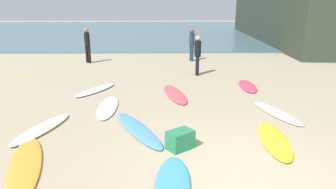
# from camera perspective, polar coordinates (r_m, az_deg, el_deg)

# --- Properties ---
(ground_plane) EXTENTS (120.00, 120.00, 0.00)m
(ground_plane) POSITION_cam_1_polar(r_m,az_deg,el_deg) (5.56, 14.36, -15.14)
(ground_plane) COLOR tan
(ocean_water) EXTENTS (120.00, 40.00, 0.08)m
(ocean_water) POSITION_cam_1_polar(r_m,az_deg,el_deg) (38.95, 1.42, 12.48)
(ocean_water) COLOR slate
(ocean_water) RESTS_ON ground_plane
(surfboard_0) EXTENTS (1.04, 2.40, 0.08)m
(surfboard_0) POSITION_cam_1_polar(r_m,az_deg,el_deg) (9.97, 1.34, 0.10)
(surfboard_0) COLOR #E0555C
(surfboard_0) RESTS_ON ground_plane
(surfboard_1) EXTENTS (1.60, 2.45, 0.08)m
(surfboard_1) POSITION_cam_1_polar(r_m,az_deg,el_deg) (7.20, -5.88, -6.68)
(surfboard_1) COLOR #559DD8
(surfboard_1) RESTS_ON ground_plane
(surfboard_2) EXTENTS (1.06, 2.14, 0.09)m
(surfboard_2) POSITION_cam_1_polar(r_m,az_deg,el_deg) (7.81, -23.23, -6.06)
(surfboard_2) COLOR #F2E5BE
(surfboard_2) RESTS_ON ground_plane
(surfboard_3) EXTENTS (1.40, 2.04, 0.09)m
(surfboard_3) POSITION_cam_1_polar(r_m,az_deg,el_deg) (10.77, -13.84, 0.89)
(surfboard_3) COLOR white
(surfboard_3) RESTS_ON ground_plane
(surfboard_4) EXTENTS (0.66, 2.17, 0.07)m
(surfboard_4) POSITION_cam_1_polar(r_m,az_deg,el_deg) (8.87, -11.61, -2.41)
(surfboard_4) COLOR white
(surfboard_4) RESTS_ON ground_plane
(surfboard_5) EXTENTS (1.37, 2.56, 0.06)m
(surfboard_5) POSITION_cam_1_polar(r_m,az_deg,el_deg) (6.27, -25.94, -12.18)
(surfboard_5) COLOR #F5A133
(surfboard_5) RESTS_ON ground_plane
(surfboard_6) EXTENTS (1.09, 2.17, 0.07)m
(surfboard_6) POSITION_cam_1_polar(r_m,az_deg,el_deg) (8.81, 20.33, -3.28)
(surfboard_6) COLOR silver
(surfboard_6) RESTS_ON ground_plane
(surfboard_7) EXTENTS (0.84, 2.15, 0.07)m
(surfboard_7) POSITION_cam_1_polar(r_m,az_deg,el_deg) (7.05, 19.83, -8.19)
(surfboard_7) COLOR yellow
(surfboard_7) RESTS_ON ground_plane
(surfboard_8) EXTENTS (0.73, 1.94, 0.07)m
(surfboard_8) POSITION_cam_1_polar(r_m,az_deg,el_deg) (11.39, 15.15, 1.62)
(surfboard_8) COLOR #E3425F
(surfboard_8) RESTS_ON ground_plane
(surfboard_9) EXTENTS (0.71, 1.95, 0.09)m
(surfboard_9) POSITION_cam_1_polar(r_m,az_deg,el_deg) (5.09, 0.86, -17.22)
(surfboard_9) COLOR #439CDA
(surfboard_9) RESTS_ON ground_plane
(beachgoer_near) EXTENTS (0.29, 0.34, 1.70)m
(beachgoer_near) POSITION_cam_1_polar(r_m,az_deg,el_deg) (12.84, 5.76, 7.93)
(beachgoer_near) COLOR black
(beachgoer_near) RESTS_ON ground_plane
(beachgoer_mid) EXTENTS (0.39, 0.39, 1.83)m
(beachgoer_mid) POSITION_cam_1_polar(r_m,az_deg,el_deg) (16.18, -15.37, 9.52)
(beachgoer_mid) COLOR black
(beachgoer_mid) RESTS_ON ground_plane
(beachgoer_far) EXTENTS (0.35, 0.35, 1.75)m
(beachgoer_far) POSITION_cam_1_polar(r_m,az_deg,el_deg) (16.28, 4.63, 9.90)
(beachgoer_far) COLOR #1E3342
(beachgoer_far) RESTS_ON ground_plane
(beach_cooler) EXTENTS (0.65, 0.61, 0.40)m
(beach_cooler) POSITION_cam_1_polar(r_m,az_deg,el_deg) (6.25, 2.39, -8.76)
(beach_cooler) COLOR #287F51
(beach_cooler) RESTS_ON ground_plane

